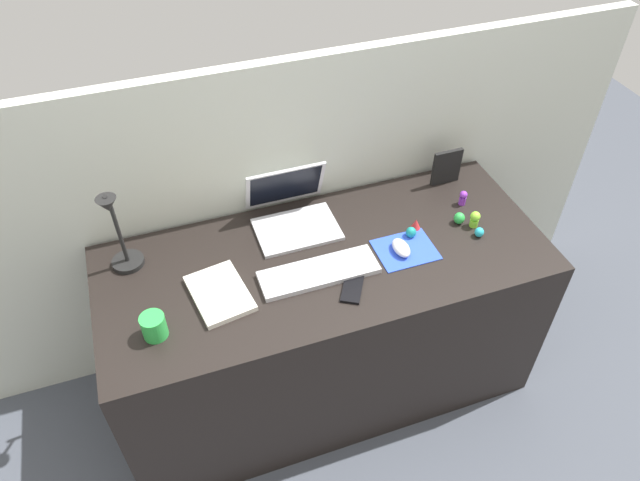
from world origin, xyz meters
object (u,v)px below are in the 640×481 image
laptop (292,210)px  cell_phone (352,288)px  toy_figurine_teal (411,232)px  toy_figurine_green (459,218)px  notebook_pad (220,293)px  picture_frame (447,167)px  toy_figurine_cyan (479,232)px  toy_figurine_lime (475,219)px  toy_figurine_red (416,224)px  mouse (401,248)px  coffee_mug (154,326)px  keyboard (319,272)px  desk_lamp (118,234)px  toy_figurine_purple (463,197)px

laptop → cell_phone: 0.41m
toy_figurine_teal → toy_figurine_green: (0.20, 0.01, 0.00)m
notebook_pad → picture_frame: picture_frame is taller
toy_figurine_cyan → toy_figurine_lime: bearing=79.0°
toy_figurine_cyan → toy_figurine_red: (-0.20, 0.11, 0.00)m
toy_figurine_red → toy_figurine_green: size_ratio=0.96×
notebook_pad → toy_figurine_cyan: (0.95, -0.03, 0.01)m
mouse → toy_figurine_green: size_ratio=2.12×
coffee_mug → keyboard: bearing=7.6°
desk_lamp → toy_figurine_green: bearing=-7.6°
toy_figurine_lime → toy_figurine_green: 0.06m
toy_figurine_teal → toy_figurine_cyan: bearing=-19.4°
notebook_pad → toy_figurine_green: toy_figurine_green is taller
toy_figurine_red → keyboard: bearing=-166.2°
toy_figurine_purple → picture_frame: bearing=90.1°
laptop → toy_figurine_cyan: 0.69m
notebook_pad → coffee_mug: 0.24m
laptop → desk_lamp: bearing=-174.3°
coffee_mug → toy_figurine_cyan: (1.18, 0.06, -0.02)m
mouse → toy_figurine_green: (0.27, 0.07, 0.00)m
cell_phone → toy_figurine_lime: bearing=45.1°
toy_figurine_red → cell_phone: bearing=-148.5°
toy_figurine_cyan → toy_figurine_teal: 0.25m
mouse → toy_figurine_purple: toy_figurine_purple is taller
cell_phone → desk_lamp: size_ratio=0.36×
notebook_pad → toy_figurine_purple: toy_figurine_purple is taller
keyboard → toy_figurine_purple: bearing=14.8°
laptop → mouse: bearing=-42.8°
mouse → toy_figurine_teal: 0.09m
coffee_mug → toy_figurine_lime: bearing=5.8°
desk_lamp → picture_frame: size_ratio=2.40×
desk_lamp → laptop: bearing=5.7°
desk_lamp → toy_figurine_teal: (0.99, -0.17, -0.15)m
keyboard → coffee_mug: size_ratio=4.97×
toy_figurine_green → cell_phone: bearing=-160.2°
cell_phone → toy_figurine_teal: size_ratio=3.04×
mouse → notebook_pad: 0.65m
mouse → toy_figurine_purple: bearing=26.0°
notebook_pad → toy_figurine_cyan: toy_figurine_cyan is taller
notebook_pad → toy_figurine_purple: bearing=-0.2°
toy_figurine_lime → toy_figurine_cyan: bearing=-101.0°
picture_frame → coffee_mug: size_ratio=1.82×
toy_figurine_lime → toy_figurine_purple: size_ratio=1.07×
laptop → toy_figurine_teal: size_ratio=7.14×
mouse → laptop: bearing=137.2°
cell_phone → toy_figurine_red: toy_figurine_red is taller
toy_figurine_green → keyboard: bearing=-172.4°
coffee_mug → mouse: bearing=5.4°
keyboard → toy_figurine_red: size_ratio=9.38×
laptop → toy_figurine_purple: (0.65, -0.13, -0.02)m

